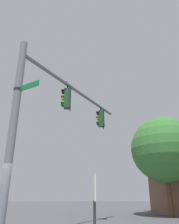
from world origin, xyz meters
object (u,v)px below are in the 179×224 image
(traffic_light_nearest_pole, at_px, (67,99))
(street_name_sign, at_px, (23,88))
(traffic_light_mid_inner, at_px, (101,119))
(bird_flying, at_px, (66,82))
(historical_marker, at_px, (94,200))

(traffic_light_nearest_pole, bearing_deg, street_name_sign, 150.54)
(traffic_light_mid_inner, distance_m, bird_flying, 3.88)
(traffic_light_nearest_pole, distance_m, street_name_sign, 3.17)
(traffic_light_mid_inner, xyz_separation_m, bird_flying, (0.73, 2.36, 3.00))
(traffic_light_nearest_pole, relative_size, traffic_light_mid_inner, 1.00)
(bird_flying, height_order, historical_marker, bird_flying)
(traffic_light_nearest_pole, relative_size, bird_flying, 3.58)
(traffic_light_nearest_pole, bearing_deg, historical_marker, -160.66)
(street_name_sign, relative_size, historical_marker, 0.49)
(historical_marker, bearing_deg, traffic_light_mid_inner, -9.06)
(historical_marker, bearing_deg, street_name_sign, 79.72)
(traffic_light_nearest_pole, xyz_separation_m, street_name_sign, (-2.66, 1.50, -0.82))
(historical_marker, bearing_deg, traffic_light_nearest_pole, 19.34)
(street_name_sign, height_order, bird_flying, bird_flying)
(traffic_light_mid_inner, height_order, bird_flying, bird_flying)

